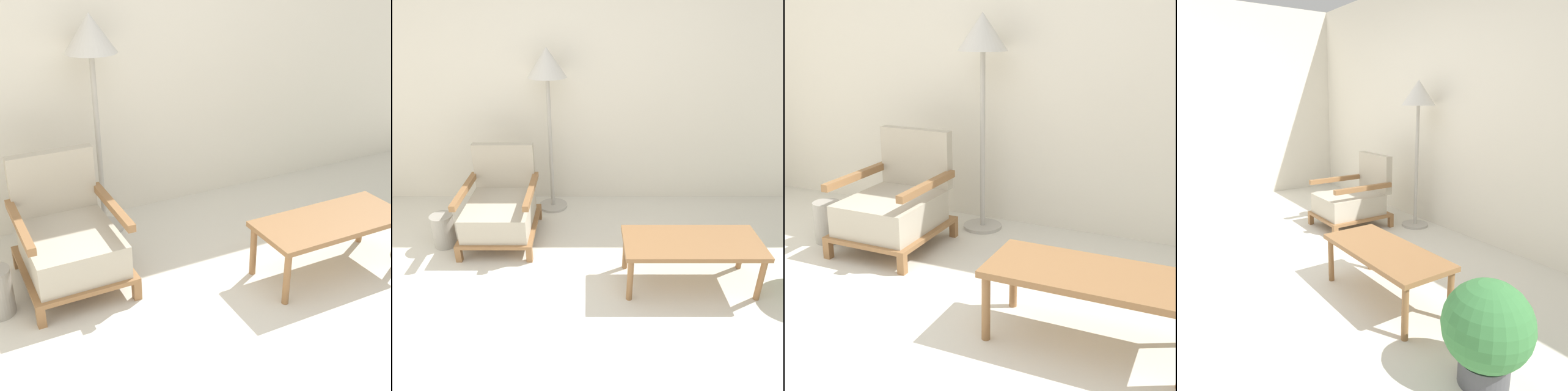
% 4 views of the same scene
% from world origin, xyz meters
% --- Properties ---
extents(ground_plane, '(14.00, 14.00, 0.00)m').
position_xyz_m(ground_plane, '(0.00, 0.00, 0.00)').
color(ground_plane, silver).
extents(wall_back, '(8.00, 0.06, 2.70)m').
position_xyz_m(wall_back, '(0.00, 2.23, 1.35)').
color(wall_back, silver).
rests_on(wall_back, ground_plane).
extents(armchair, '(0.64, 0.76, 0.80)m').
position_xyz_m(armchair, '(-0.72, 1.39, 0.30)').
color(armchair, olive).
rests_on(armchair, ground_plane).
extents(floor_lamp, '(0.36, 0.36, 1.61)m').
position_xyz_m(floor_lamp, '(-0.30, 1.96, 1.35)').
color(floor_lamp, '#B7B2A8').
rests_on(floor_lamp, ground_plane).
extents(coffee_table, '(1.02, 0.45, 0.39)m').
position_xyz_m(coffee_table, '(0.84, 0.71, 0.34)').
color(coffee_table, olive).
rests_on(coffee_table, ground_plane).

